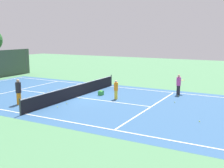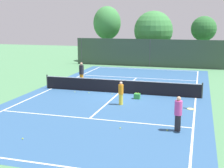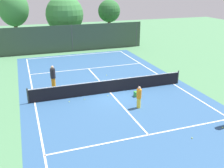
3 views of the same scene
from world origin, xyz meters
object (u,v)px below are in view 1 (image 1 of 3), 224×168
at_px(player_0, 18,92).
at_px(player_1, 179,85).
at_px(player_2, 116,90).
at_px(tennis_ball_0, 44,93).
at_px(tennis_ball_6, 80,99).
at_px(tennis_ball_2, 74,90).
at_px(ball_crate, 101,93).
at_px(tennis_ball_1, 178,96).
at_px(tennis_ball_7, 57,107).
at_px(tennis_ball_5, 200,121).
at_px(tennis_ball_3, 67,104).
at_px(tennis_ball_8, 48,90).
at_px(tennis_ball_4, 175,102).

relative_size(player_0, player_1, 1.07).
distance_m(player_2, tennis_ball_0, 6.51).
relative_size(tennis_ball_0, tennis_ball_6, 1.00).
bearing_deg(tennis_ball_2, tennis_ball_6, -136.61).
bearing_deg(player_1, tennis_ball_6, 128.99).
xyz_separation_m(ball_crate, tennis_ball_1, (2.67, -5.78, -0.15)).
bearing_deg(tennis_ball_6, player_1, -51.01).
xyz_separation_m(player_1, tennis_ball_7, (-8.02, 6.27, -0.86)).
bearing_deg(tennis_ball_6, player_2, -62.44).
relative_size(tennis_ball_1, tennis_ball_5, 1.00).
bearing_deg(tennis_ball_1, tennis_ball_0, 113.67).
relative_size(tennis_ball_1, tennis_ball_3, 1.00).
bearing_deg(tennis_ball_1, player_0, 131.02).
bearing_deg(player_0, tennis_ball_0, 15.01).
height_order(player_2, tennis_ball_7, player_2).
bearing_deg(tennis_ball_8, tennis_ball_1, -73.27).
distance_m(player_0, player_2, 7.22).
relative_size(tennis_ball_2, tennis_ball_7, 1.00).
relative_size(player_0, tennis_ball_6, 28.03).
relative_size(tennis_ball_1, tennis_ball_6, 1.00).
xyz_separation_m(tennis_ball_1, tennis_ball_5, (-6.17, -2.92, 0.00)).
bearing_deg(player_2, tennis_ball_5, -112.05).
distance_m(player_1, ball_crate, 6.51).
bearing_deg(player_2, tennis_ball_7, 150.10).
distance_m(player_1, tennis_ball_3, 9.40).
height_order(player_0, player_1, player_0).
bearing_deg(tennis_ball_5, tennis_ball_1, 25.34).
bearing_deg(tennis_ball_3, tennis_ball_4, -58.44).
relative_size(ball_crate, tennis_ball_4, 6.45).
height_order(player_1, tennis_ball_5, player_1).
relative_size(player_0, tennis_ball_4, 28.03).
distance_m(tennis_ball_5, tennis_ball_7, 9.43).
distance_m(player_0, tennis_ball_6, 4.63).
height_order(tennis_ball_5, tennis_ball_8, same).
distance_m(tennis_ball_0, tennis_ball_8, 1.38).
bearing_deg(tennis_ball_8, tennis_ball_6, -107.17).
xyz_separation_m(tennis_ball_4, tennis_ball_7, (-5.26, 6.75, 0.00)).
height_order(player_1, tennis_ball_2, player_1).
xyz_separation_m(tennis_ball_1, tennis_ball_3, (-6.44, 6.43, 0.00)).
bearing_deg(ball_crate, tennis_ball_1, -65.24).
bearing_deg(ball_crate, tennis_ball_6, 160.13).
distance_m(tennis_ball_4, tennis_ball_7, 8.56).
bearing_deg(tennis_ball_4, tennis_ball_5, -146.50).
relative_size(tennis_ball_7, tennis_ball_8, 1.00).
relative_size(tennis_ball_3, tennis_ball_8, 1.00).
distance_m(player_0, tennis_ball_1, 12.48).
relative_size(player_2, tennis_ball_7, 22.70).
bearing_deg(tennis_ball_5, tennis_ball_2, 70.73).
distance_m(tennis_ball_0, tennis_ball_2, 2.88).
xyz_separation_m(player_2, tennis_ball_4, (1.09, -4.35, -0.73)).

